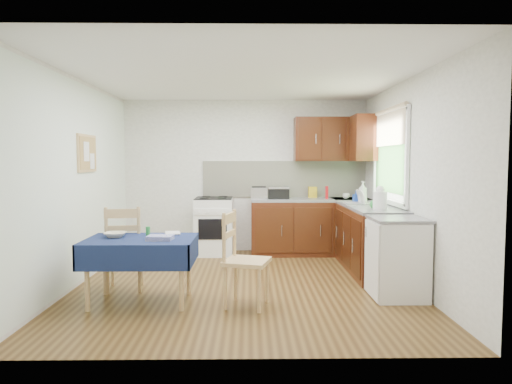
{
  "coord_description": "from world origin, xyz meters",
  "views": [
    {
      "loc": [
        0.07,
        -5.48,
        1.51
      ],
      "look_at": [
        0.15,
        0.29,
        1.11
      ],
      "focal_mm": 32.0,
      "sensor_mm": 36.0,
      "label": 1
    }
  ],
  "objects_px": {
    "sandwich_press": "(278,193)",
    "dish_rack": "(360,202)",
    "dining_table": "(141,248)",
    "chair_near": "(242,256)",
    "toaster": "(259,193)",
    "kettle": "(380,199)",
    "chair_far": "(124,246)"
  },
  "relations": [
    {
      "from": "sandwich_press",
      "to": "dish_rack",
      "type": "relative_size",
      "value": 0.78
    },
    {
      "from": "sandwich_press",
      "to": "dining_table",
      "type": "bearing_deg",
      "value": -125.27
    },
    {
      "from": "chair_far",
      "to": "kettle",
      "type": "height_order",
      "value": "kettle"
    },
    {
      "from": "toaster",
      "to": "kettle",
      "type": "relative_size",
      "value": 0.89
    },
    {
      "from": "dining_table",
      "to": "toaster",
      "type": "distance_m",
      "value": 2.78
    },
    {
      "from": "chair_near",
      "to": "sandwich_press",
      "type": "distance_m",
      "value": 2.72
    },
    {
      "from": "toaster",
      "to": "kettle",
      "type": "height_order",
      "value": "kettle"
    },
    {
      "from": "chair_far",
      "to": "kettle",
      "type": "bearing_deg",
      "value": 179.72
    },
    {
      "from": "kettle",
      "to": "dish_rack",
      "type": "bearing_deg",
      "value": 97.35
    },
    {
      "from": "dining_table",
      "to": "chair_near",
      "type": "bearing_deg",
      "value": 3.23
    },
    {
      "from": "chair_near",
      "to": "dining_table",
      "type": "bearing_deg",
      "value": 98.52
    },
    {
      "from": "chair_near",
      "to": "kettle",
      "type": "relative_size",
      "value": 3.34
    },
    {
      "from": "dish_rack",
      "to": "toaster",
      "type": "bearing_deg",
      "value": 127.3
    },
    {
      "from": "dining_table",
      "to": "chair_near",
      "type": "height_order",
      "value": "chair_near"
    },
    {
      "from": "dining_table",
      "to": "chair_near",
      "type": "xyz_separation_m",
      "value": [
        1.08,
        -0.13,
        -0.06
      ]
    },
    {
      "from": "chair_near",
      "to": "chair_far",
      "type": "bearing_deg",
      "value": 82.28
    },
    {
      "from": "sandwich_press",
      "to": "kettle",
      "type": "bearing_deg",
      "value": -56.31
    },
    {
      "from": "chair_far",
      "to": "dining_table",
      "type": "bearing_deg",
      "value": 114.83
    },
    {
      "from": "toaster",
      "to": "dish_rack",
      "type": "distance_m",
      "value": 1.66
    },
    {
      "from": "dining_table",
      "to": "toaster",
      "type": "relative_size",
      "value": 4.33
    },
    {
      "from": "chair_far",
      "to": "sandwich_press",
      "type": "height_order",
      "value": "sandwich_press"
    },
    {
      "from": "chair_far",
      "to": "sandwich_press",
      "type": "distance_m",
      "value": 2.84
    },
    {
      "from": "dining_table",
      "to": "chair_near",
      "type": "relative_size",
      "value": 1.15
    },
    {
      "from": "chair_near",
      "to": "dish_rack",
      "type": "relative_size",
      "value": 2.33
    },
    {
      "from": "chair_far",
      "to": "sandwich_press",
      "type": "relative_size",
      "value": 3.0
    },
    {
      "from": "dining_table",
      "to": "sandwich_press",
      "type": "bearing_deg",
      "value": 67.02
    },
    {
      "from": "toaster",
      "to": "chair_near",
      "type": "bearing_deg",
      "value": -118.91
    },
    {
      "from": "chair_near",
      "to": "toaster",
      "type": "distance_m",
      "value": 2.6
    },
    {
      "from": "kettle",
      "to": "sandwich_press",
      "type": "bearing_deg",
      "value": 125.98
    },
    {
      "from": "chair_near",
      "to": "kettle",
      "type": "xyz_separation_m",
      "value": [
        1.71,
        1.01,
        0.51
      ]
    },
    {
      "from": "chair_far",
      "to": "chair_near",
      "type": "distance_m",
      "value": 1.49
    },
    {
      "from": "dining_table",
      "to": "dish_rack",
      "type": "height_order",
      "value": "dish_rack"
    }
  ]
}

